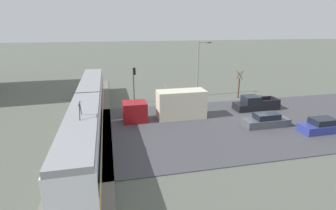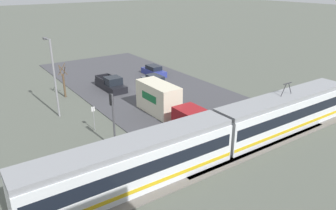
# 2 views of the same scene
# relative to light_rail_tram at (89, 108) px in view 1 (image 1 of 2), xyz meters

# --- Properties ---
(ground_plane) EXTENTS (320.00, 320.00, 0.00)m
(ground_plane) POSITION_rel_light_rail_tram_xyz_m (-3.74, -18.22, -1.72)
(ground_plane) COLOR #565B51
(road_surface) EXTENTS (16.50, 39.94, 0.08)m
(road_surface) POSITION_rel_light_rail_tram_xyz_m (-3.74, -18.22, -1.68)
(road_surface) COLOR #424247
(road_surface) RESTS_ON ground
(rail_bed) EXTENTS (52.85, 4.40, 0.22)m
(rail_bed) POSITION_rel_light_rail_tram_xyz_m (-3.74, 0.00, -1.67)
(rail_bed) COLOR slate
(rail_bed) RESTS_ON ground
(light_rail_tram) EXTENTS (31.50, 2.76, 4.51)m
(light_rail_tram) POSITION_rel_light_rail_tram_xyz_m (0.00, 0.00, 0.00)
(light_rail_tram) COLOR white
(light_rail_tram) RESTS_ON ground
(box_truck) EXTENTS (2.32, 9.25, 3.16)m
(box_truck) POSITION_rel_light_rail_tram_xyz_m (-0.59, -8.81, -0.18)
(box_truck) COLOR maroon
(box_truck) RESTS_ON ground
(pickup_truck) EXTENTS (2.02, 5.55, 1.77)m
(pickup_truck) POSITION_rel_light_rail_tram_xyz_m (0.22, -19.95, -0.97)
(pickup_truck) COLOR black
(pickup_truck) RESTS_ON ground
(sedan_car_0) EXTENTS (1.71, 4.77, 1.41)m
(sedan_car_0) POSITION_rel_light_rail_tram_xyz_m (-5.22, -17.98, -1.06)
(sedan_car_0) COLOR #4C5156
(sedan_car_0) RESTS_ON ground
(sedan_car_1) EXTENTS (1.78, 4.41, 1.42)m
(sedan_car_1) POSITION_rel_light_rail_tram_xyz_m (-7.83, -22.47, -1.05)
(sedan_car_1) COLOR navy
(sedan_car_1) RESTS_ON ground
(traffic_light_pole) EXTENTS (0.28, 0.47, 4.85)m
(traffic_light_pole) POSITION_rel_light_rail_tram_xyz_m (6.73, -5.58, 1.45)
(traffic_light_pole) COLOR #47474C
(traffic_light_pole) RESTS_ON ground
(street_tree) EXTENTS (0.98, 0.81, 4.08)m
(street_tree) POSITION_rel_light_rail_tram_xyz_m (5.97, -20.61, 0.14)
(street_tree) COLOR brown
(street_tree) RESTS_ON ground
(street_lamp_near_crossing) EXTENTS (0.36, 1.95, 8.00)m
(street_lamp_near_crossing) POSITION_rel_light_rail_tram_xyz_m (8.42, -15.33, 2.91)
(street_lamp_near_crossing) COLOR gray
(street_lamp_near_crossing) RESTS_ON ground
(no_parking_sign) EXTENTS (0.32, 0.08, 2.36)m
(no_parking_sign) POSITION_rel_light_rail_tram_xyz_m (6.72, -9.88, -0.28)
(no_parking_sign) COLOR gray
(no_parking_sign) RESTS_ON ground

